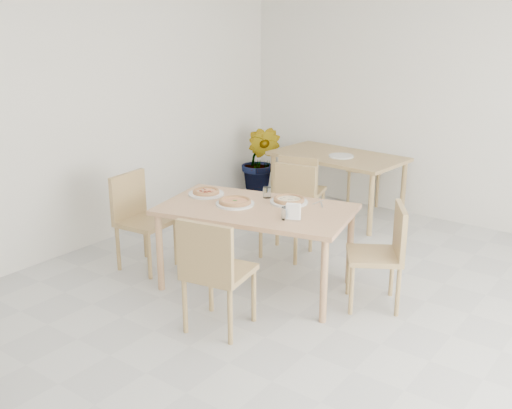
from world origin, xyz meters
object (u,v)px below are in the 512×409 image
Objects in this scene: chair_back_n at (370,162)px; pizza_mushroom at (289,199)px; chair_south at (213,268)px; tumbler_b at (286,213)px; plate_empty at (341,156)px; chair_north at (290,203)px; chair_west at (139,214)px; chair_back_s at (301,187)px; tumbler_a at (267,192)px; pizza_pepperoni at (206,191)px; pizza_margherita at (235,201)px; main_table at (256,215)px; napkin_holder at (293,212)px; potted_plant at (261,161)px; plate_mushroom at (289,202)px; chair_east at (385,249)px; plate_pepperoni at (206,194)px; plate_margherita at (235,204)px; second_table at (338,161)px.

pizza_mushroom is at bearing -90.37° from chair_back_n.
tumbler_b is (0.16, 0.73, 0.26)m from chair_south.
pizza_mushroom is 1.10× the size of plate_empty.
chair_north is 1.51m from chair_west.
chair_back_s is (-0.86, 1.57, -0.29)m from tumbler_b.
tumbler_a is at bearing 176.85° from pizza_mushroom.
pizza_margherita is at bearing -10.76° from pizza_pepperoni.
main_table is 3.04m from chair_back_n.
potted_plant reaches higher than napkin_holder.
chair_back_s is (-0.25, 0.59, -0.01)m from chair_north.
napkin_holder is at bearing -3.77° from pizza_margherita.
potted_plant reaches higher than plate_mushroom.
chair_south is at bearing -78.88° from plate_empty.
pizza_margherita is at bearing -85.73° from plate_empty.
chair_back_s reaches higher than chair_east.
pizza_pepperoni is at bearing 151.25° from napkin_holder.
tumbler_a is at bearing 122.28° from napkin_holder.
chair_back_s reaches higher than plate_pepperoni.
plate_pepperoni is (-0.40, 0.08, 0.00)m from plate_margherita.
main_table is at bearing -2.18° from pizza_pepperoni.
second_table is (-0.22, 1.35, 0.15)m from chair_north.
pizza_margherita is 0.38× the size of chair_back_s.
chair_west reaches higher than napkin_holder.
plate_pepperoni is at bearing -161.51° from pizza_mushroom.
tumbler_b is at bearing -49.87° from potted_plant.
tumbler_b is at bearing -88.33° from chair_east.
napkin_holder is 0.16× the size of chair_back_s.
chair_north is 2.15m from chair_back_n.
main_table is 2.85m from potted_plant.
tumbler_b is at bearing 103.31° from chair_back_s.
napkin_holder is at bearing -48.89° from potted_plant.
chair_west is 0.95× the size of potted_plant.
chair_east is 2.62× the size of plate_mushroom.
tumbler_a is (0.10, 0.34, 0.02)m from pizza_margherita.
tumbler_b reaches higher than plate_empty.
chair_east reaches higher than tumbler_a.
tumbler_a reaches higher than pizza_margherita.
potted_plant is (-1.18, 0.86, -0.03)m from chair_back_s.
second_table is at bearing 85.90° from pizza_pepperoni.
chair_west is 1.03× the size of chair_back_s.
napkin_holder is (0.06, 0.01, 0.02)m from tumbler_b.
chair_north reaches higher than tumbler_a.
pizza_pepperoni is at bearing -123.14° from chair_north.
pizza_mushroom is at bearing 102.58° from chair_back_s.
second_table is at bearing 109.59° from tumbler_b.
plate_pepperoni is at bearing -161.51° from plate_mushroom.
tumbler_a is (-0.25, 0.01, 0.02)m from pizza_mushroom.
chair_north reaches higher than napkin_holder.
chair_west reaches higher than plate_pepperoni.
pizza_pepperoni is at bearing -105.66° from chair_back_n.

